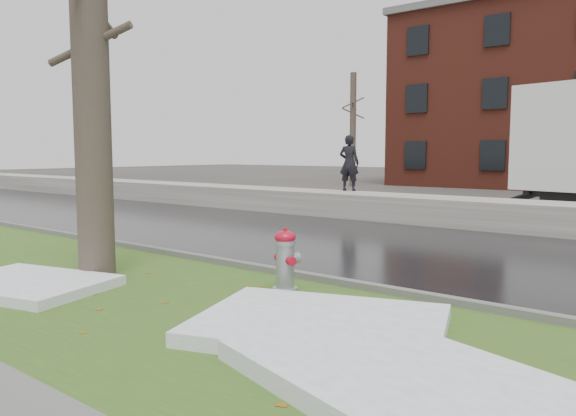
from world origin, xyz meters
The scene contains 14 objects.
ground centered at (0.00, 0.00, 0.00)m, with size 120.00×120.00×0.00m, color #47423D.
verge centered at (0.00, -1.25, 0.02)m, with size 60.00×4.50×0.04m, color #2F521B.
road centered at (0.00, 4.50, 0.01)m, with size 60.00×7.00×0.03m, color black.
parking_lot centered at (0.00, 13.00, 0.01)m, with size 60.00×9.00×0.03m, color slate.
curb centered at (0.00, 1.00, 0.07)m, with size 60.00×0.15×0.14m, color slate.
snowbank centered at (0.00, 8.70, 0.38)m, with size 60.00×1.60×0.75m, color beige.
bg_tree_left centered at (-12.00, 22.00, 3.33)m, with size 1.40×1.62×6.50m.
bg_tree_center centered at (-6.00, 26.00, 3.33)m, with size 1.40×1.62×6.50m.
fire_hydrant centered at (0.72, 0.19, 0.52)m, with size 0.44×0.42×0.90m.
tree centered at (-2.18, -0.90, 3.51)m, with size 1.35×1.54×6.89m.
worker centered at (-4.09, 9.30, 1.63)m, with size 0.64×0.42×1.76m, color black.
snow_patch_near centered at (2.11, -0.92, 0.12)m, with size 2.60×2.00×0.16m, color white.
snow_patch_far centered at (-2.23, -1.99, 0.11)m, with size 2.20×1.60×0.14m, color white.
snow_patch_side centered at (3.42, -1.70, 0.13)m, with size 2.80×1.80×0.18m, color white.
Camera 1 is at (5.54, -5.73, 1.97)m, focal length 35.00 mm.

